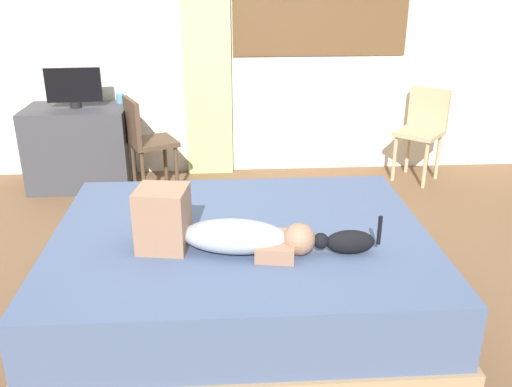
{
  "coord_description": "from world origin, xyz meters",
  "views": [
    {
      "loc": [
        -0.08,
        -2.79,
        1.89
      ],
      "look_at": [
        0.11,
        0.26,
        0.65
      ],
      "focal_mm": 38.91,
      "sensor_mm": 36.0,
      "label": 1
    }
  ],
  "objects_px": {
    "person_lying": "(216,231)",
    "desk": "(80,147)",
    "chair_by_desk": "(145,138)",
    "bed": "(241,270)",
    "cat": "(347,242)",
    "tv_monitor": "(74,87)",
    "cup": "(120,98)",
    "chair_spare": "(423,127)"
  },
  "relations": [
    {
      "from": "chair_by_desk",
      "to": "desk",
      "type": "bearing_deg",
      "value": 161.35
    },
    {
      "from": "bed",
      "to": "person_lying",
      "type": "xyz_separation_m",
      "value": [
        -0.14,
        -0.21,
        0.36
      ]
    },
    {
      "from": "tv_monitor",
      "to": "chair_spare",
      "type": "bearing_deg",
      "value": 0.03
    },
    {
      "from": "bed",
      "to": "person_lying",
      "type": "relative_size",
      "value": 2.32
    },
    {
      "from": "cat",
      "to": "desk",
      "type": "distance_m",
      "value": 3.07
    },
    {
      "from": "cat",
      "to": "chair_spare",
      "type": "bearing_deg",
      "value": 62.4
    },
    {
      "from": "desk",
      "to": "chair_by_desk",
      "type": "relative_size",
      "value": 1.05
    },
    {
      "from": "person_lying",
      "to": "chair_spare",
      "type": "xyz_separation_m",
      "value": [
        1.93,
        2.3,
        -0.1
      ]
    },
    {
      "from": "chair_spare",
      "to": "desk",
      "type": "bearing_deg",
      "value": -179.97
    },
    {
      "from": "desk",
      "to": "tv_monitor",
      "type": "xyz_separation_m",
      "value": [
        0.01,
        0.0,
        0.55
      ]
    },
    {
      "from": "cat",
      "to": "tv_monitor",
      "type": "xyz_separation_m",
      "value": [
        -1.92,
        2.38,
        0.36
      ]
    },
    {
      "from": "tv_monitor",
      "to": "cup",
      "type": "distance_m",
      "value": 0.42
    },
    {
      "from": "person_lying",
      "to": "tv_monitor",
      "type": "distance_m",
      "value": 2.63
    },
    {
      "from": "bed",
      "to": "person_lying",
      "type": "height_order",
      "value": "person_lying"
    },
    {
      "from": "tv_monitor",
      "to": "bed",
      "type": "bearing_deg",
      "value": -56.58
    },
    {
      "from": "person_lying",
      "to": "chair_by_desk",
      "type": "xyz_separation_m",
      "value": [
        -0.63,
        2.09,
        -0.1
      ]
    },
    {
      "from": "cat",
      "to": "chair_spare",
      "type": "distance_m",
      "value": 2.69
    },
    {
      "from": "cup",
      "to": "chair_spare",
      "type": "distance_m",
      "value": 2.82
    },
    {
      "from": "desk",
      "to": "cat",
      "type": "bearing_deg",
      "value": -50.96
    },
    {
      "from": "cup",
      "to": "chair_spare",
      "type": "xyz_separation_m",
      "value": [
        2.8,
        -0.15,
        -0.28
      ]
    },
    {
      "from": "bed",
      "to": "chair_by_desk",
      "type": "relative_size",
      "value": 2.55
    },
    {
      "from": "person_lying",
      "to": "cup",
      "type": "xyz_separation_m",
      "value": [
        -0.87,
        2.46,
        0.17
      ]
    },
    {
      "from": "person_lying",
      "to": "desk",
      "type": "xyz_separation_m",
      "value": [
        -1.25,
        2.3,
        -0.24
      ]
    },
    {
      "from": "desk",
      "to": "chair_by_desk",
      "type": "height_order",
      "value": "chair_by_desk"
    },
    {
      "from": "cat",
      "to": "tv_monitor",
      "type": "bearing_deg",
      "value": 128.9
    },
    {
      "from": "chair_spare",
      "to": "tv_monitor",
      "type": "bearing_deg",
      "value": -179.97
    },
    {
      "from": "desk",
      "to": "cup",
      "type": "bearing_deg",
      "value": 22.63
    },
    {
      "from": "bed",
      "to": "cat",
      "type": "height_order",
      "value": "cat"
    },
    {
      "from": "chair_by_desk",
      "to": "chair_spare",
      "type": "height_order",
      "value": "same"
    },
    {
      "from": "tv_monitor",
      "to": "chair_by_desk",
      "type": "height_order",
      "value": "tv_monitor"
    },
    {
      "from": "cat",
      "to": "cup",
      "type": "distance_m",
      "value": 2.99
    },
    {
      "from": "desk",
      "to": "tv_monitor",
      "type": "height_order",
      "value": "tv_monitor"
    },
    {
      "from": "desk",
      "to": "chair_spare",
      "type": "bearing_deg",
      "value": 0.03
    },
    {
      "from": "desk",
      "to": "bed",
      "type": "bearing_deg",
      "value": -56.39
    },
    {
      "from": "tv_monitor",
      "to": "chair_by_desk",
      "type": "xyz_separation_m",
      "value": [
        0.61,
        -0.21,
        -0.41
      ]
    },
    {
      "from": "chair_by_desk",
      "to": "tv_monitor",
      "type": "bearing_deg",
      "value": 161.07
    },
    {
      "from": "bed",
      "to": "tv_monitor",
      "type": "bearing_deg",
      "value": 123.42
    },
    {
      "from": "bed",
      "to": "cup",
      "type": "relative_size",
      "value": 25.4
    },
    {
      "from": "person_lying",
      "to": "cat",
      "type": "relative_size",
      "value": 2.63
    },
    {
      "from": "tv_monitor",
      "to": "chair_by_desk",
      "type": "distance_m",
      "value": 0.77
    },
    {
      "from": "chair_spare",
      "to": "person_lying",
      "type": "bearing_deg",
      "value": -129.93
    },
    {
      "from": "person_lying",
      "to": "cup",
      "type": "height_order",
      "value": "person_lying"
    }
  ]
}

